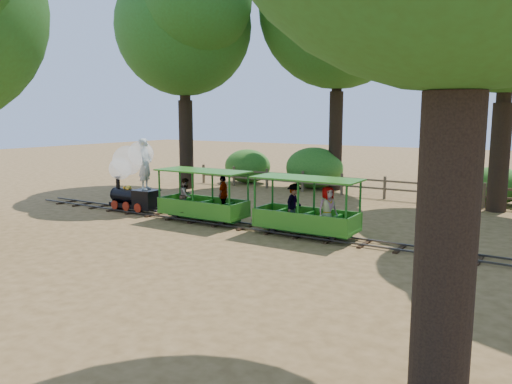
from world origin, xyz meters
The scene contains 12 objects.
ground centered at (0.00, 0.00, 0.00)m, with size 90.00×90.00×0.00m, color #A57A47.
track centered at (0.00, 0.00, 0.07)m, with size 22.00×1.00×0.10m.
locomotive centered at (-6.17, 0.08, 1.58)m, with size 2.38×1.12×2.84m.
carriage_front centered at (-2.73, -0.02, 0.77)m, with size 3.25×1.33×1.69m.
carriage_rear centered at (1.17, 0.00, 0.79)m, with size 3.25×1.33×1.69m.
oak_nw centered at (-8.53, 6.09, 8.16)m, with size 8.17×7.19×11.10m.
oak_nc centered at (-2.04, 9.60, 9.02)m, with size 9.41×8.28×12.39m.
oak_ne centered at (5.47, 7.58, 7.57)m, with size 7.17×6.31×10.16m.
fence centered at (0.00, 8.00, 0.58)m, with size 18.10×0.10×1.00m.
shrub_west centered at (-7.00, 9.30, 0.91)m, with size 2.63×2.03×1.82m, color #2D6B1E.
shrub_mid_w centered at (-3.02, 9.30, 1.03)m, with size 2.98×2.29×2.06m, color #2D6B1E.
shrub_mid_e centered at (5.23, 9.30, 0.77)m, with size 2.23×1.72×1.54m, color #2D6B1E.
Camera 1 is at (7.68, -13.25, 3.61)m, focal length 35.00 mm.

